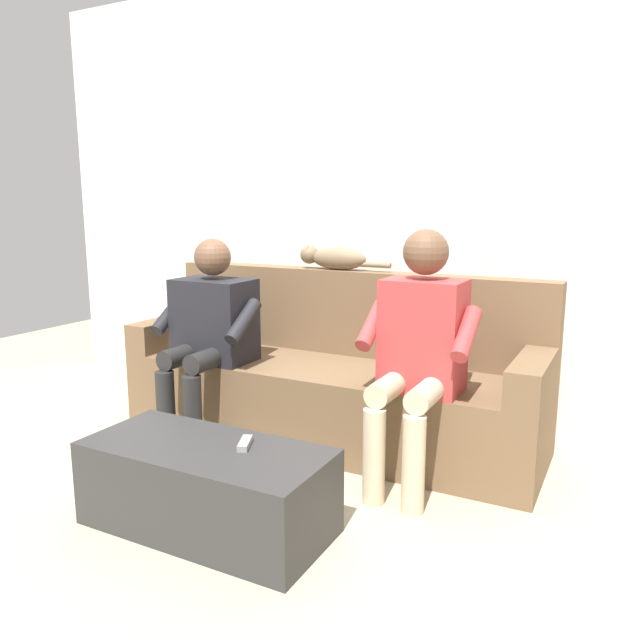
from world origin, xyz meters
TOP-DOWN VIEW (x-y plane):
  - ground_plane at (0.00, 0.60)m, footprint 8.00×8.00m
  - back_wall at (0.00, -0.64)m, footprint 4.86×0.06m
  - couch at (0.00, -0.12)m, footprint 2.31×0.71m
  - coffee_table at (0.00, 1.01)m, footprint 1.01×0.46m
  - person_left_seated at (-0.61, 0.22)m, footprint 0.52×0.53m
  - person_right_seated at (0.61, 0.19)m, footprint 0.58×0.52m
  - cat_on_backrest at (0.12, -0.36)m, footprint 0.57×0.12m
  - remote_gray at (-0.14, 0.94)m, footprint 0.09×0.13m

SIDE VIEW (x-z plane):
  - ground_plane at x=0.00m, z-range 0.00..0.00m
  - coffee_table at x=0.00m, z-range 0.00..0.35m
  - couch at x=0.00m, z-range -0.15..0.77m
  - remote_gray at x=-0.14m, z-range 0.35..0.38m
  - person_right_seated at x=0.61m, z-range 0.08..1.19m
  - person_left_seated at x=-0.61m, z-range 0.07..1.26m
  - cat_on_backrest at x=0.12m, z-range 0.92..1.06m
  - back_wall at x=0.00m, z-range 0.00..2.68m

